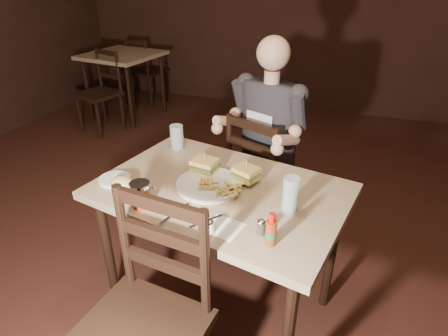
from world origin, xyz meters
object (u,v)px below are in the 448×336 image
(bg_table, at_px, (123,61))
(bg_chair_far, at_px, (148,71))
(bg_chair_near, at_px, (98,94))
(side_plate, at_px, (115,180))
(main_table, at_px, (221,203))
(chair_far, at_px, (267,177))
(hot_sauce, at_px, (271,229))
(dinner_plate, at_px, (209,185))
(diner, at_px, (266,114))
(syrup_dispenser, at_px, (141,194))
(chair_near, at_px, (137,336))
(glass_right, at_px, (290,194))
(glass_left, at_px, (177,137))

(bg_table, height_order, bg_chair_far, bg_chair_far)
(bg_chair_near, xyz_separation_m, side_plate, (1.62, -2.03, 0.33))
(main_table, distance_m, chair_far, 0.75)
(main_table, bearing_deg, hot_sauce, -45.25)
(dinner_plate, height_order, side_plate, dinner_plate)
(bg_table, height_order, chair_far, chair_far)
(diner, distance_m, side_plate, 0.97)
(main_table, height_order, bg_chair_far, bg_chair_far)
(bg_chair_far, bearing_deg, bg_table, 101.22)
(dinner_plate, height_order, syrup_dispenser, syrup_dispenser)
(chair_near, distance_m, bg_chair_far, 4.19)
(diner, distance_m, glass_right, 0.80)
(bg_table, relative_size, bg_chair_far, 1.05)
(bg_chair_near, bearing_deg, hot_sauce, -26.38)
(dinner_plate, relative_size, glass_left, 2.21)
(main_table, distance_m, syrup_dispenser, 0.40)
(chair_far, xyz_separation_m, dinner_plate, (-0.12, -0.72, 0.33))
(bg_table, xyz_separation_m, syrup_dispenser, (1.85, -2.72, 0.15))
(main_table, bearing_deg, diner, 85.83)
(chair_near, bearing_deg, glass_left, 112.54)
(glass_right, bearing_deg, glass_left, 150.67)
(chair_far, distance_m, glass_right, 0.92)
(chair_near, bearing_deg, chair_far, 89.63)
(glass_left, height_order, glass_right, glass_right)
(glass_right, height_order, syrup_dispenser, glass_right)
(chair_near, relative_size, dinner_plate, 3.25)
(diner, distance_m, glass_left, 0.55)
(bg_chair_far, bearing_deg, glass_right, 139.73)
(diner, relative_size, side_plate, 5.99)
(glass_right, bearing_deg, diner, 111.00)
(bg_chair_near, bearing_deg, glass_right, -22.86)
(chair_far, distance_m, bg_chair_near, 2.50)
(chair_far, height_order, hot_sauce, hot_sauce)
(chair_far, xyz_separation_m, glass_right, (0.27, -0.79, 0.40))
(bg_chair_far, distance_m, hot_sauce, 4.15)
(chair_near, bearing_deg, bg_table, 129.51)
(chair_near, height_order, bg_chair_near, chair_near)
(chair_far, distance_m, glass_left, 0.70)
(main_table, xyz_separation_m, bg_chair_near, (-2.12, 1.92, -0.24))
(glass_left, bearing_deg, diner, 39.00)
(bg_chair_far, xyz_separation_m, hot_sauce, (2.43, -3.33, 0.41))
(bg_chair_far, bearing_deg, hot_sauce, 137.38)
(bg_chair_near, height_order, side_plate, bg_chair_near)
(chair_near, bearing_deg, main_table, 87.97)
(bg_table, height_order, chair_near, chair_near)
(diner, xyz_separation_m, glass_left, (-0.43, -0.35, -0.07))
(main_table, height_order, syrup_dispenser, syrup_dispenser)
(bg_chair_far, height_order, hot_sauce, hot_sauce)
(main_table, height_order, chair_near, chair_near)
(glass_left, bearing_deg, main_table, -40.97)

